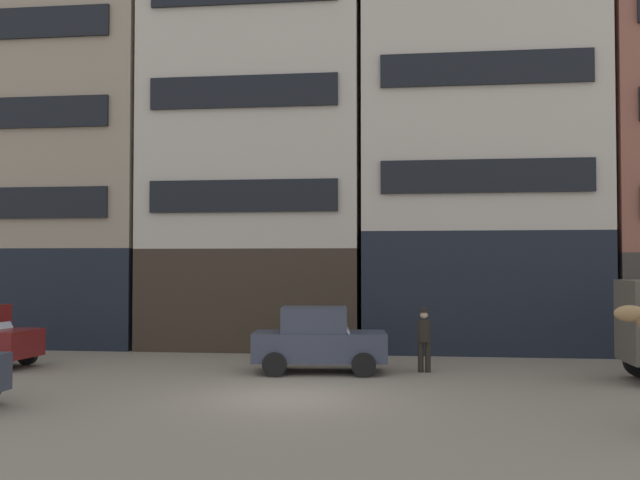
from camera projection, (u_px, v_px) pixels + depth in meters
ground_plane at (287, 397)px, 16.61m from camera, size 120.00×120.00×0.00m
building_far_left at (42, 127)px, 29.08m from camera, size 10.21×6.60×16.95m
building_center_left at (261, 103)px, 28.03m from camera, size 8.28×6.60×18.40m
building_center_right at (477, 138)px, 27.00m from camera, size 8.72×6.60×15.33m
sedan_dark at (319, 340)px, 20.43m from camera, size 3.84×2.15×1.83m
pedestrian_officer at (424, 337)px, 20.48m from camera, size 0.41×0.41×1.79m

